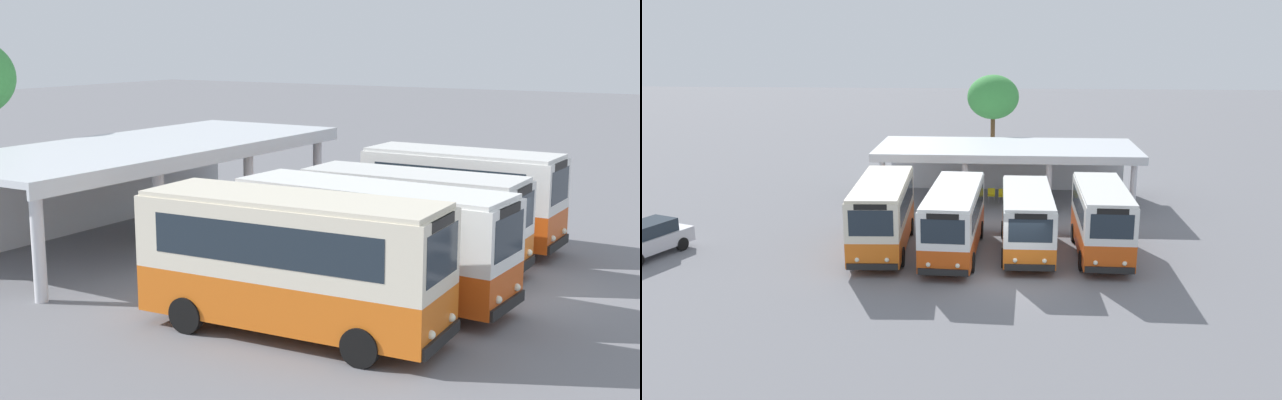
# 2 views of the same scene
# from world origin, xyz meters

# --- Properties ---
(ground_plane) EXTENTS (180.00, 180.00, 0.00)m
(ground_plane) POSITION_xyz_m (0.00, 0.00, 0.00)
(ground_plane) COLOR slate
(city_bus_nearest_orange) EXTENTS (2.71, 7.67, 3.38)m
(city_bus_nearest_orange) POSITION_xyz_m (-6.24, 3.80, 1.86)
(city_bus_nearest_orange) COLOR black
(city_bus_nearest_orange) RESTS_ON ground
(city_bus_second_in_row) EXTENTS (2.61, 7.94, 3.15)m
(city_bus_second_in_row) POSITION_xyz_m (-2.81, 3.49, 1.75)
(city_bus_second_in_row) COLOR black
(city_bus_second_in_row) RESTS_ON ground
(city_bus_middle_cream) EXTENTS (2.42, 7.02, 3.00)m
(city_bus_middle_cream) POSITION_xyz_m (0.62, 3.84, 1.67)
(city_bus_middle_cream) COLOR black
(city_bus_middle_cream) RESTS_ON ground
(city_bus_fourth_amber) EXTENTS (2.38, 6.76, 3.30)m
(city_bus_fourth_amber) POSITION_xyz_m (4.04, 3.61, 1.82)
(city_bus_fourth_amber) COLOR black
(city_bus_fourth_amber) RESTS_ON ground
(parked_car_flank) EXTENTS (3.12, 4.48, 1.62)m
(parked_car_flank) POSITION_xyz_m (-17.09, 2.24, 0.83)
(parked_car_flank) COLOR black
(parked_car_flank) RESTS_ON ground
(terminal_canopy) EXTENTS (15.72, 6.42, 3.40)m
(terminal_canopy) POSITION_xyz_m (-0.34, 14.37, 2.69)
(terminal_canopy) COLOR silver
(terminal_canopy) RESTS_ON ground
(waiting_chair_end_by_column) EXTENTS (0.45, 0.45, 0.86)m
(waiting_chair_end_by_column) POSITION_xyz_m (-1.25, 13.03, 0.52)
(waiting_chair_end_by_column) COLOR slate
(waiting_chair_end_by_column) RESTS_ON ground
(waiting_chair_second_from_end) EXTENTS (0.45, 0.45, 0.86)m
(waiting_chair_second_from_end) POSITION_xyz_m (-0.59, 12.93, 0.52)
(waiting_chair_second_from_end) COLOR slate
(waiting_chair_second_from_end) RESTS_ON ground
(waiting_chair_middle_seat) EXTENTS (0.45, 0.45, 0.86)m
(waiting_chair_middle_seat) POSITION_xyz_m (0.06, 13.05, 0.52)
(waiting_chair_middle_seat) COLOR slate
(waiting_chair_middle_seat) RESTS_ON ground
(waiting_chair_fourth_seat) EXTENTS (0.45, 0.45, 0.86)m
(waiting_chair_fourth_seat) POSITION_xyz_m (0.72, 12.97, 0.52)
(waiting_chair_fourth_seat) COLOR slate
(waiting_chair_fourth_seat) RESTS_ON ground
(waiting_chair_fifth_seat) EXTENTS (0.45, 0.45, 0.86)m
(waiting_chair_fifth_seat) POSITION_xyz_m (1.38, 12.93, 0.52)
(waiting_chair_fifth_seat) COLOR slate
(waiting_chair_fifth_seat) RESTS_ON ground
(waiting_chair_far_end_seat) EXTENTS (0.45, 0.45, 0.86)m
(waiting_chair_far_end_seat) POSITION_xyz_m (2.03, 13.01, 0.52)
(waiting_chair_far_end_seat) COLOR slate
(waiting_chair_far_end_seat) RESTS_ON ground
(roadside_tree_behind_canopy) EXTENTS (3.73, 3.73, 7.10)m
(roadside_tree_behind_canopy) POSITION_xyz_m (-1.36, 21.84, 5.48)
(roadside_tree_behind_canopy) COLOR brown
(roadside_tree_behind_canopy) RESTS_ON ground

